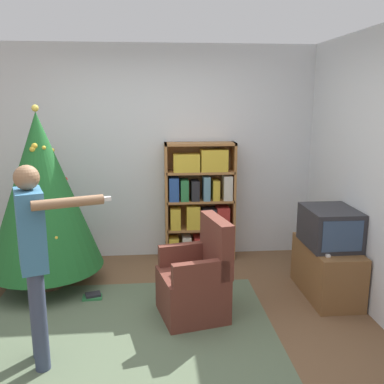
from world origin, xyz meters
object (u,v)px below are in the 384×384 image
(bookshelf, at_px, (200,203))
(armchair, at_px, (197,282))
(christmas_tree, at_px, (42,192))
(standing_person, at_px, (34,251))
(television, at_px, (330,227))

(bookshelf, xyz_separation_m, armchair, (-0.19, -1.45, -0.39))
(bookshelf, bearing_deg, armchair, -97.36)
(christmas_tree, xyz_separation_m, armchair, (1.52, -0.78, -0.70))
(armchair, bearing_deg, standing_person, -75.96)
(television, height_order, armchair, armchair)
(christmas_tree, distance_m, standing_person, 1.44)
(television, relative_size, standing_person, 0.39)
(television, relative_size, christmas_tree, 0.31)
(television, xyz_separation_m, christmas_tree, (-2.88, 0.48, 0.31))
(standing_person, bearing_deg, bookshelf, 125.85)
(television, distance_m, standing_person, 2.76)
(christmas_tree, distance_m, armchair, 1.85)
(bookshelf, height_order, television, bookshelf)
(standing_person, bearing_deg, armchair, 97.05)
(bookshelf, distance_m, television, 1.64)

